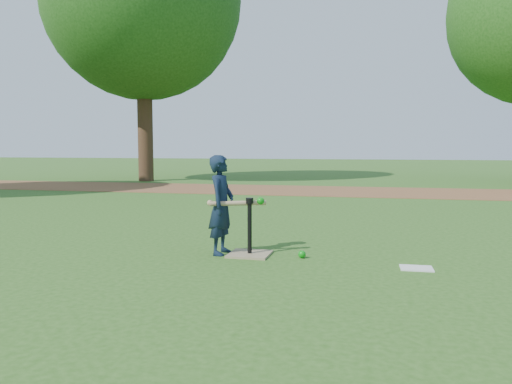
# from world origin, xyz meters

# --- Properties ---
(ground) EXTENTS (80.00, 80.00, 0.00)m
(ground) POSITION_xyz_m (0.00, 0.00, 0.00)
(ground) COLOR #285116
(ground) RESTS_ON ground
(dirt_strip) EXTENTS (24.00, 3.00, 0.01)m
(dirt_strip) POSITION_xyz_m (0.00, 7.50, 0.01)
(dirt_strip) COLOR brown
(dirt_strip) RESTS_ON ground
(child) EXTENTS (0.28, 0.40, 1.06)m
(child) POSITION_xyz_m (-0.19, -0.37, 0.53)
(child) COLOR black
(child) RESTS_ON ground
(wiffle_ball_ground) EXTENTS (0.08, 0.08, 0.08)m
(wiffle_ball_ground) POSITION_xyz_m (0.68, -0.37, 0.04)
(wiffle_ball_ground) COLOR #0C8811
(wiffle_ball_ground) RESTS_ON ground
(clipboard) EXTENTS (0.31, 0.24, 0.01)m
(clipboard) POSITION_xyz_m (1.80, -0.58, 0.01)
(clipboard) COLOR silver
(clipboard) RESTS_ON ground
(batting_tee) EXTENTS (0.43, 0.43, 0.61)m
(batting_tee) POSITION_xyz_m (0.12, -0.36, 0.11)
(batting_tee) COLOR #927F5C
(batting_tee) RESTS_ON ground
(swing_action) EXTENTS (0.62, 0.30, 0.09)m
(swing_action) POSITION_xyz_m (0.01, -0.37, 0.56)
(swing_action) COLOR tan
(swing_action) RESTS_ON ground
(tree_left) EXTENTS (6.40, 6.40, 9.08)m
(tree_left) POSITION_xyz_m (-6.00, 10.00, 5.87)
(tree_left) COLOR #382316
(tree_left) RESTS_ON ground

